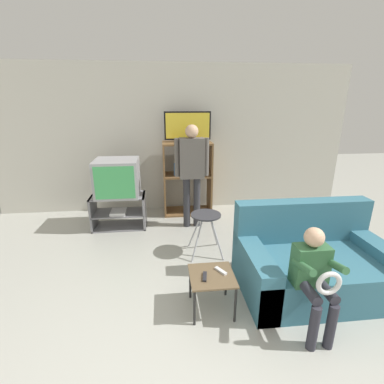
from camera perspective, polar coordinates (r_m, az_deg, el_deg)
The scene contains 12 objects.
wall_back at distance 5.15m, azimuth -3.60°, elevation 10.65°, with size 6.40×0.06×2.60m.
tv_stand at distance 4.67m, azimuth -14.72°, elevation -3.87°, with size 0.85×0.44×0.54m.
television_main at distance 4.50m, azimuth -15.06°, elevation 2.85°, with size 0.66×0.60×0.57m.
media_shelf at distance 4.99m, azimuth -0.99°, elevation 2.93°, with size 0.85×0.47×1.30m.
television_flat at distance 4.85m, azimuth -0.91°, elevation 13.07°, with size 0.79×0.20×0.51m.
folding_stool at distance 3.67m, azimuth 2.85°, elevation -5.81°, with size 0.44×0.44×0.58m.
snack_table at distance 2.81m, azimuth 4.09°, elevation -17.44°, with size 0.43×0.43×0.39m.
remote_control_black at distance 2.73m, azimuth 2.63°, elevation -16.95°, with size 0.04×0.14×0.02m, color #232328.
remote_control_white at distance 2.82m, azimuth 5.90°, elevation -15.77°, with size 0.04×0.14×0.02m, color silver.
couch at distance 3.39m, azimuth 23.45°, elevation -13.31°, with size 1.57×0.98×0.90m.
person_standing_adult at distance 4.33m, azimuth -0.05°, elevation 5.17°, with size 0.53×0.20×1.64m.
person_seated_child at distance 2.68m, azimuth 23.81°, elevation -15.12°, with size 0.33×0.43×0.96m.
Camera 1 is at (-0.24, -1.03, 1.98)m, focal length 26.00 mm.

